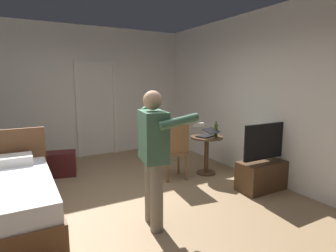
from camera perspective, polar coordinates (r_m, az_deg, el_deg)
The scene contains 11 objects.
ground_plane at distance 3.81m, azimuth -8.76°, elevation -17.34°, with size 6.71×6.71×0.00m, color #997A56.
wall_back at distance 6.42m, azimuth -18.90°, elevation 6.55°, with size 5.30×0.12×2.88m, color silver.
wall_right at distance 4.93m, azimuth 20.39°, elevation 5.74°, with size 0.12×6.34×2.88m, color silver.
doorway_frame at distance 6.46m, azimuth -14.53°, elevation 4.83°, with size 0.93×0.08×2.13m.
tv_flatscreen at distance 4.67m, azimuth 19.50°, elevation -8.53°, with size 0.95×0.40×1.06m.
side_table at distance 5.10m, azimuth 7.98°, elevation -4.71°, with size 0.59×0.59×0.70m.
laptop at distance 5.00m, azimuth 8.19°, elevation -1.66°, with size 0.41×0.42×0.16m.
bottle_on_table at distance 5.05m, azimuth 9.88°, elevation -0.83°, with size 0.06×0.06×0.28m.
wooden_chair at distance 4.73m, azimuth 1.42°, elevation -4.79°, with size 0.48×0.48×0.99m.
person_blue_shirt at distance 3.16m, azimuth -2.92°, elevation -4.91°, with size 0.60×0.69×1.60m.
suitcase_dark at distance 5.39m, azimuth -21.87°, elevation -7.31°, with size 0.62×0.36×0.43m, color #4C1919.
Camera 1 is at (-1.15, -3.20, 1.71)m, focal length 29.46 mm.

